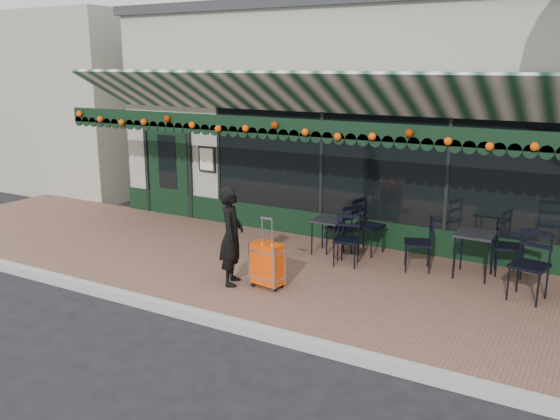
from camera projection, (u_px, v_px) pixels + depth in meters
The scene contains 15 objects.
ground at pixel (257, 333), 7.87m from camera, with size 80.00×80.00×0.00m, color black.
sidewalk at pixel (323, 281), 9.53m from camera, with size 18.00×4.00×0.15m, color brown.
curb at pixel (254, 330), 7.78m from camera, with size 18.00×0.16×0.15m, color #9E9E99.
restaurant_building at pixel (432, 116), 13.92m from camera, with size 12.00×9.60×4.50m.
neighbor_building_left at pixel (58, 96), 20.30m from camera, with size 12.00×8.00×4.80m, color gray.
woman at pixel (231, 236), 9.06m from camera, with size 0.56×0.37×1.54m, color black.
suitcase at pixel (267, 265), 8.99m from camera, with size 0.51×0.33×1.09m.
cafe_table_a at pixel (475, 237), 9.37m from camera, with size 0.59×0.59×0.73m.
cafe_table_b at pixel (328, 223), 10.55m from camera, with size 0.52×0.52×0.64m.
chair_a_left at pixel (418, 243), 9.74m from camera, with size 0.46×0.46×0.91m, color black, non-canonical shape.
chair_a_right at pixel (510, 247), 9.53m from camera, with size 0.46×0.46×0.91m, color black, non-canonical shape.
chair_a_front at pixel (529, 266), 8.48m from camera, with size 0.51×0.51×1.01m, color black, non-canonical shape.
chair_b_left at pixel (343, 229), 10.46m from camera, with size 0.49×0.49×0.98m, color black, non-canonical shape.
chair_b_right at pixel (368, 226), 10.60m from camera, with size 0.50×0.50×0.99m, color black, non-canonical shape.
chair_b_front at pixel (346, 241), 9.99m from camera, with size 0.43×0.43×0.85m, color black, non-canonical shape.
Camera 1 is at (3.87, -6.13, 3.49)m, focal length 38.00 mm.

